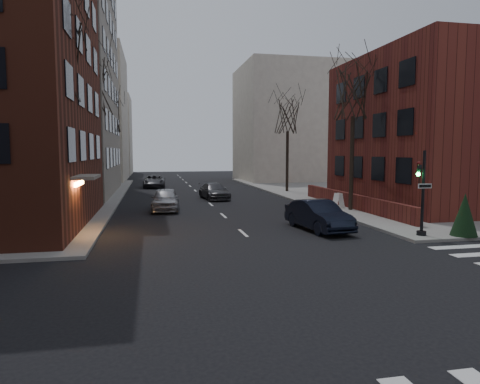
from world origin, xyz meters
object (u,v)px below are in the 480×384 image
tree_left_b (92,88)px  tree_right_b (288,116)px  sandwich_board (338,200)px  streetlamp_near (96,150)px  parked_sedan (318,215)px  evergreen_shrub (464,214)px  tree_left_c (110,115)px  streetlamp_far (118,150)px  traffic_signal (422,198)px  car_lane_gray (214,191)px  car_lane_silver (165,199)px  tree_left_a (59,62)px  tree_right_a (353,92)px  car_lane_far (154,181)px

tree_left_b → tree_right_b: bearing=18.8°
tree_right_b → sandwich_board: tree_right_b is taller
streetlamp_near → parked_sedan: (12.20, -10.03, -3.45)m
evergreen_shrub → tree_left_c: bearing=120.7°
streetlamp_far → evergreen_shrub: bearing=-61.6°
traffic_signal → car_lane_gray: (-7.14, 18.61, -1.22)m
sandwich_board → parked_sedan: bearing=-130.2°
tree_left_c → car_lane_gray: bearing=-52.2°
streetlamp_near → parked_sedan: 16.17m
traffic_signal → streetlamp_far: streetlamp_far is taller
car_lane_silver → sandwich_board: 12.20m
tree_left_a → evergreen_shrub: size_ratio=5.09×
tree_right_a → car_lane_silver: tree_right_a is taller
tree_left_b → car_lane_gray: tree_left_b is taller
car_lane_gray → tree_right_a: bearing=-57.4°
streetlamp_near → streetlamp_far: size_ratio=1.00×
tree_right_a → tree_right_b: 14.01m
tree_right_b → streetlamp_near: (-17.00, -10.00, -3.35)m
tree_left_b → streetlamp_near: 6.18m
streetlamp_near → streetlamp_far: same height
tree_left_a → tree_left_c: 26.00m
car_lane_far → streetlamp_near: bearing=-99.5°
traffic_signal → car_lane_silver: 16.83m
car_lane_silver → streetlamp_near: bearing=174.7°
streetlamp_near → parked_sedan: streetlamp_near is taller
tree_left_a → car_lane_silver: (5.23, 7.22, -7.69)m
tree_right_b → streetlamp_far: 20.01m
tree_right_b → car_lane_silver: size_ratio=1.99×
tree_left_a → parked_sedan: 15.07m
tree_left_a → tree_left_b: size_ratio=0.95×
streetlamp_near → parked_sedan: bearing=-39.4°
tree_right_a → evergreen_shrub: size_ratio=4.82×
tree_left_a → tree_right_a: size_ratio=1.06×
traffic_signal → car_lane_gray: size_ratio=0.85×
streetlamp_far → car_lane_silver: size_ratio=1.36×
tree_left_b → evergreen_shrub: 26.75m
tree_right_b → car_lane_silver: 17.76m
car_lane_gray → car_lane_far: (-4.99, 13.39, 0.03)m
tree_right_b → car_lane_silver: (-12.37, -10.78, -6.80)m
parked_sedan → evergreen_shrub: (5.88, -3.47, 0.37)m
parked_sedan → tree_left_a: bearing=163.4°
parked_sedan → sandwich_board: 8.53m
tree_right_a → sandwich_board: bearing=105.2°
tree_right_b → car_lane_gray: bearing=-151.2°
traffic_signal → streetlamp_near: 20.86m
traffic_signal → tree_left_a: (-16.74, 5.01, 6.56)m
streetlamp_far → car_lane_gray: 17.35m
sandwich_board → car_lane_far: bearing=111.5°
car_lane_silver → sandwich_board: car_lane_silver is taller
tree_right_b → sandwich_board: 14.52m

